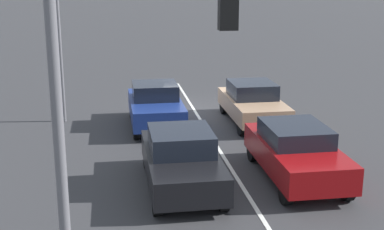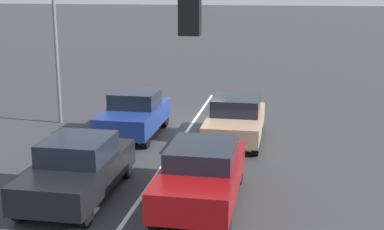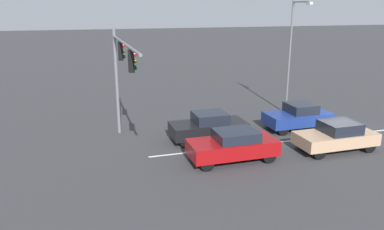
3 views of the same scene
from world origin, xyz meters
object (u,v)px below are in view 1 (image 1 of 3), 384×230
at_px(traffic_signal_gantry, 219,46).
at_px(street_lamp_right_shoulder, 64,3).
at_px(car_black_midlane_front, 181,159).
at_px(car_navy_midlane_second, 155,105).
at_px(car_tan_leftlane_second, 253,103).
at_px(car_maroon_leftlane_front, 296,151).

height_order(traffic_signal_gantry, street_lamp_right_shoulder, street_lamp_right_shoulder).
height_order(car_black_midlane_front, street_lamp_right_shoulder, street_lamp_right_shoulder).
bearing_deg(car_black_midlane_front, traffic_signal_gantry, 90.14).
distance_m(car_black_midlane_front, car_navy_midlane_second, 6.13).
relative_size(car_tan_leftlane_second, traffic_signal_gantry, 0.47).
bearing_deg(car_tan_leftlane_second, car_maroon_leftlane_front, 86.94).
height_order(car_tan_leftlane_second, traffic_signal_gantry, traffic_signal_gantry).
distance_m(car_navy_midlane_second, traffic_signal_gantry, 11.67).
relative_size(car_navy_midlane_second, traffic_signal_gantry, 0.45).
height_order(car_black_midlane_front, traffic_signal_gantry, traffic_signal_gantry).
bearing_deg(street_lamp_right_shoulder, car_black_midlane_front, 115.37).
xyz_separation_m(car_tan_leftlane_second, traffic_signal_gantry, (3.66, 10.99, 3.82)).
bearing_deg(car_black_midlane_front, street_lamp_right_shoulder, -64.63).
bearing_deg(street_lamp_right_shoulder, car_maroon_leftlane_front, 133.41).
xyz_separation_m(car_maroon_leftlane_front, traffic_signal_gantry, (3.35, 5.04, 3.81)).
bearing_deg(street_lamp_right_shoulder, traffic_signal_gantry, 105.95).
bearing_deg(car_tan_leftlane_second, traffic_signal_gantry, 71.56).
bearing_deg(car_tan_leftlane_second, car_black_midlane_front, 58.84).
height_order(car_black_midlane_front, car_tan_leftlane_second, car_black_midlane_front).
bearing_deg(traffic_signal_gantry, car_navy_midlane_second, -89.00).
bearing_deg(traffic_signal_gantry, car_tan_leftlane_second, -108.44).
distance_m(car_maroon_leftlane_front, traffic_signal_gantry, 7.15).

